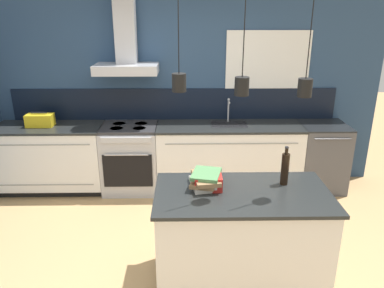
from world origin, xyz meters
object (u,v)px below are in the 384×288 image
(dishwasher, at_px, (320,156))
(bottle_on_island, at_px, (285,168))
(red_supply_box, at_px, (208,182))
(book_stack, at_px, (205,179))
(oven_range, at_px, (131,158))
(yellow_toolbox, at_px, (40,120))

(dishwasher, distance_m, bottle_on_island, 2.12)
(dishwasher, distance_m, red_supply_box, 2.54)
(book_stack, distance_m, red_supply_box, 0.05)
(oven_range, height_order, yellow_toolbox, yellow_toolbox)
(oven_range, distance_m, book_stack, 2.09)
(oven_range, height_order, red_supply_box, red_supply_box)
(oven_range, relative_size, dishwasher, 1.00)
(yellow_toolbox, bearing_deg, book_stack, -41.28)
(oven_range, xyz_separation_m, red_supply_box, (0.93, -1.85, 0.52))
(red_supply_box, distance_m, yellow_toolbox, 2.80)
(bottle_on_island, xyz_separation_m, red_supply_box, (-0.67, -0.08, -0.09))
(book_stack, bearing_deg, bottle_on_island, 3.14)
(oven_range, bearing_deg, red_supply_box, -63.25)
(dishwasher, height_order, yellow_toolbox, yellow_toolbox)
(dishwasher, relative_size, book_stack, 2.43)
(oven_range, distance_m, dishwasher, 2.59)
(bottle_on_island, xyz_separation_m, book_stack, (-0.69, -0.04, -0.08))
(dishwasher, distance_m, book_stack, 2.53)
(oven_range, relative_size, book_stack, 2.43)
(book_stack, distance_m, yellow_toolbox, 2.75)
(yellow_toolbox, bearing_deg, oven_range, -0.22)
(bottle_on_island, xyz_separation_m, yellow_toolbox, (-2.76, 1.78, -0.07))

